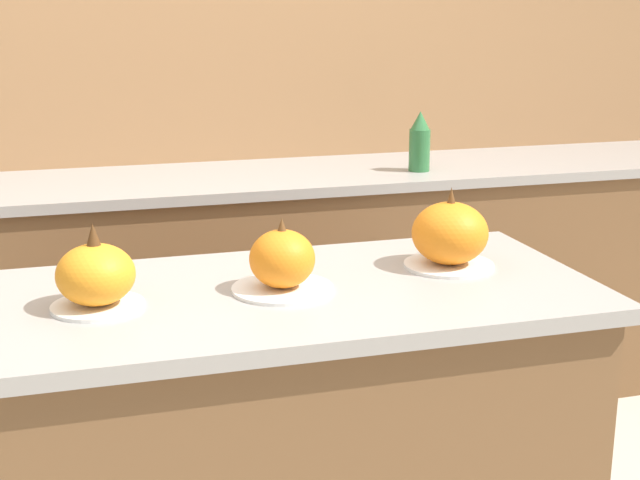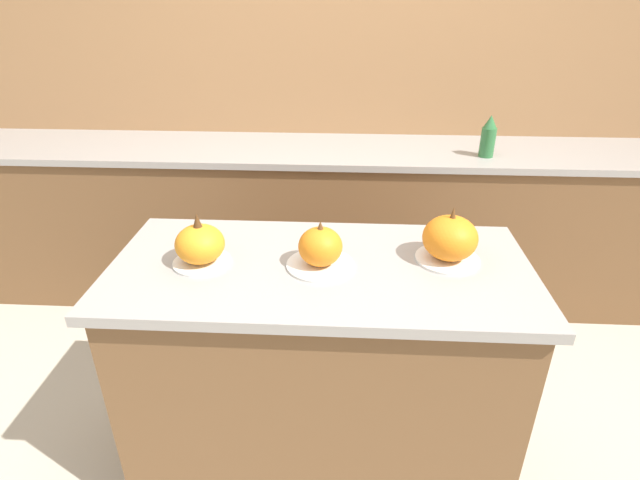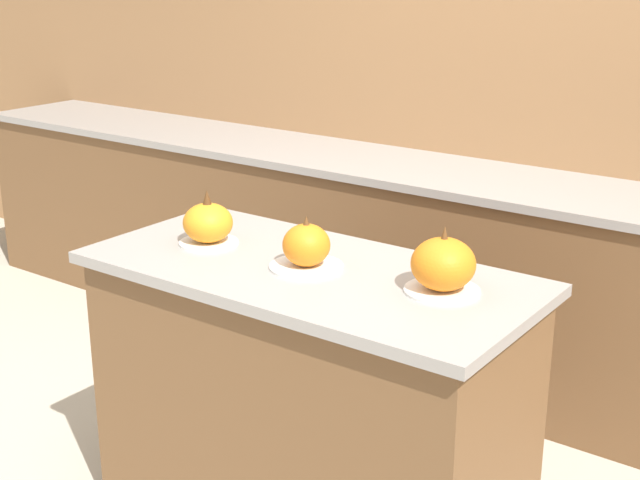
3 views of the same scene
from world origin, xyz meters
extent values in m
cube|color=#9E7047|center=(0.00, 1.61, 1.25)|extent=(8.00, 0.06, 2.50)
cube|color=brown|center=(0.00, 0.00, 0.44)|extent=(1.31, 0.59, 0.88)
cube|color=gray|center=(0.00, 0.00, 0.90)|extent=(1.37, 0.65, 0.03)
cube|color=brown|center=(0.00, 1.28, 0.45)|extent=(6.00, 0.56, 0.89)
cube|color=gray|center=(0.00, 1.28, 0.91)|extent=(6.00, 0.60, 0.03)
cylinder|color=white|center=(-0.39, -0.01, 0.92)|extent=(0.19, 0.19, 0.01)
ellipsoid|color=orange|center=(-0.39, -0.01, 0.99)|extent=(0.16, 0.16, 0.12)
cone|color=#4C2D14|center=(-0.39, -0.01, 1.07)|extent=(0.03, 0.03, 0.05)
cylinder|color=white|center=(0.00, -0.01, 0.92)|extent=(0.22, 0.22, 0.01)
ellipsoid|color=orange|center=(0.00, -0.01, 0.99)|extent=(0.14, 0.14, 0.13)
cone|color=brown|center=(0.00, -0.01, 1.06)|extent=(0.02, 0.02, 0.03)
cylinder|color=white|center=(0.42, 0.06, 0.92)|extent=(0.21, 0.21, 0.01)
ellipsoid|color=orange|center=(0.42, 0.06, 1.00)|extent=(0.18, 0.18, 0.15)
cone|color=brown|center=(0.42, 0.06, 1.09)|extent=(0.02, 0.02, 0.04)
camera|label=1|loc=(-0.43, -1.77, 1.52)|focal=50.00mm
camera|label=2|loc=(0.08, -1.40, 1.73)|focal=28.00mm
camera|label=3|loc=(1.49, -1.98, 1.81)|focal=50.00mm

